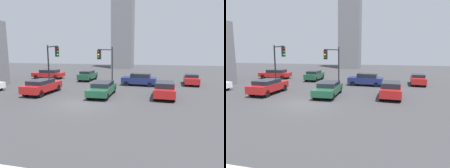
{
  "view_description": "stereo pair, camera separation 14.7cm",
  "coord_description": "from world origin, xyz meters",
  "views": [
    {
      "loc": [
        5.85,
        -14.24,
        4.08
      ],
      "look_at": [
        1.99,
        2.67,
        1.24
      ],
      "focal_mm": 31.89,
      "sensor_mm": 36.0,
      "label": 1
    },
    {
      "loc": [
        5.99,
        -14.21,
        4.08
      ],
      "look_at": [
        1.99,
        2.67,
        1.24
      ],
      "focal_mm": 31.89,
      "sensor_mm": 36.0,
      "label": 2
    }
  ],
  "objects": [
    {
      "name": "traffic_light_2",
      "position": [
        -5.48,
        5.86,
        3.51
      ],
      "size": [
        2.97,
        3.05,
        4.83
      ],
      "rotation": [
        0.0,
        0.0,
        -0.8
      ],
      "color": "black",
      "rests_on": "ground_plane"
    },
    {
      "name": "car_0",
      "position": [
        6.58,
        3.76,
        0.76
      ],
      "size": [
        1.97,
        4.27,
        1.44
      ],
      "rotation": [
        0.0,
        0.0,
        1.52
      ],
      "color": "maroon",
      "rests_on": "ground_plane"
    },
    {
      "name": "car_5",
      "position": [
        -3.74,
        12.32,
        0.76
      ],
      "size": [
        1.74,
        4.03,
        1.4
      ],
      "rotation": [
        0.0,
        0.0,
        1.54
      ],
      "color": "#19472D",
      "rests_on": "ground_plane"
    },
    {
      "name": "skyline_tower",
      "position": [
        -2.55,
        34.78,
        11.67
      ],
      "size": [
        4.95,
        4.95,
        23.34
      ],
      "primitive_type": "cube",
      "color": "slate",
      "rests_on": "ground_plane"
    },
    {
      "name": "car_1",
      "position": [
        3.79,
        9.76,
        0.77
      ],
      "size": [
        4.19,
        2.13,
        1.48
      ],
      "rotation": [
        0.0,
        0.0,
        3.07
      ],
      "color": "navy",
      "rests_on": "ground_plane"
    },
    {
      "name": "car_7",
      "position": [
        -10.27,
        13.03,
        0.73
      ],
      "size": [
        4.7,
        2.24,
        1.37
      ],
      "rotation": [
        0.0,
        0.0,
        3.2
      ],
      "color": "maroon",
      "rests_on": "ground_plane"
    },
    {
      "name": "ground_plane",
      "position": [
        0.0,
        0.0,
        0.0
      ],
      "size": [
        96.29,
        96.29,
        0.0
      ],
      "primitive_type": "plane",
      "color": "#38383A"
    },
    {
      "name": "car_6",
      "position": [
        0.95,
        3.23,
        0.7
      ],
      "size": [
        1.88,
        4.55,
        1.28
      ],
      "rotation": [
        0.0,
        0.0,
        -1.56
      ],
      "color": "#19472D",
      "rests_on": "ground_plane"
    },
    {
      "name": "car_3",
      "position": [
        10.02,
        11.73,
        0.71
      ],
      "size": [
        1.97,
        4.07,
        1.33
      ],
      "rotation": [
        0.0,
        0.0,
        -1.65
      ],
      "color": "maroon",
      "rests_on": "ground_plane"
    },
    {
      "name": "traffic_light_0",
      "position": [
        -0.05,
        8.46,
        3.3
      ],
      "size": [
        0.86,
        4.15,
        4.66
      ],
      "rotation": [
        0.0,
        0.0,
        -1.73
      ],
      "color": "black",
      "rests_on": "ground_plane"
    },
    {
      "name": "car_4",
      "position": [
        -5.0,
        2.79,
        0.77
      ],
      "size": [
        1.96,
        4.53,
        1.4
      ],
      "rotation": [
        0.0,
        0.0,
        1.54
      ],
      "color": "maroon",
      "rests_on": "ground_plane"
    }
  ]
}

